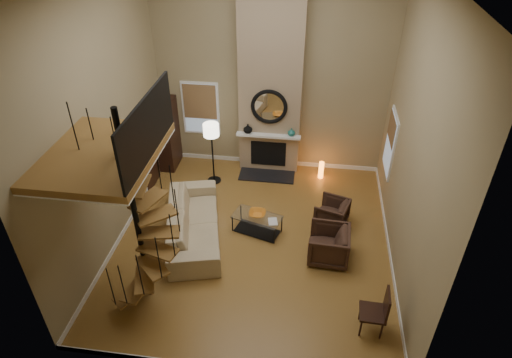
# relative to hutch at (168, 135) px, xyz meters

# --- Properties ---
(ground) EXTENTS (6.00, 6.50, 0.01)m
(ground) POSITION_rel_hutch_xyz_m (2.77, -2.83, -0.95)
(ground) COLOR #AC7C37
(ground) RESTS_ON ground
(back_wall) EXTENTS (6.00, 0.02, 5.50)m
(back_wall) POSITION_rel_hutch_xyz_m (2.77, 0.42, 1.80)
(back_wall) COLOR #978862
(back_wall) RESTS_ON ground
(front_wall) EXTENTS (6.00, 0.02, 5.50)m
(front_wall) POSITION_rel_hutch_xyz_m (2.77, -6.08, 1.80)
(front_wall) COLOR #978862
(front_wall) RESTS_ON ground
(left_wall) EXTENTS (0.02, 6.50, 5.50)m
(left_wall) POSITION_rel_hutch_xyz_m (-0.23, -2.83, 1.80)
(left_wall) COLOR #978862
(left_wall) RESTS_ON ground
(right_wall) EXTENTS (0.02, 6.50, 5.50)m
(right_wall) POSITION_rel_hutch_xyz_m (5.77, -2.83, 1.80)
(right_wall) COLOR #978862
(right_wall) RESTS_ON ground
(baseboard_back) EXTENTS (6.00, 0.02, 0.12)m
(baseboard_back) POSITION_rel_hutch_xyz_m (2.77, 0.41, -0.89)
(baseboard_back) COLOR white
(baseboard_back) RESTS_ON ground
(baseboard_left) EXTENTS (0.02, 6.50, 0.12)m
(baseboard_left) POSITION_rel_hutch_xyz_m (-0.22, -2.83, -0.89)
(baseboard_left) COLOR white
(baseboard_left) RESTS_ON ground
(baseboard_right) EXTENTS (0.02, 6.50, 0.12)m
(baseboard_right) POSITION_rel_hutch_xyz_m (5.76, -2.83, -0.89)
(baseboard_right) COLOR white
(baseboard_right) RESTS_ON ground
(chimney_breast) EXTENTS (1.60, 0.38, 5.50)m
(chimney_breast) POSITION_rel_hutch_xyz_m (2.77, 0.23, 1.80)
(chimney_breast) COLOR #998163
(chimney_breast) RESTS_ON ground
(hearth) EXTENTS (1.50, 0.60, 0.04)m
(hearth) POSITION_rel_hutch_xyz_m (2.77, -0.26, -0.93)
(hearth) COLOR black
(hearth) RESTS_ON ground
(firebox) EXTENTS (0.95, 0.02, 0.72)m
(firebox) POSITION_rel_hutch_xyz_m (2.77, 0.03, -0.40)
(firebox) COLOR black
(firebox) RESTS_ON chimney_breast
(mantel) EXTENTS (1.70, 0.18, 0.06)m
(mantel) POSITION_rel_hutch_xyz_m (2.77, -0.05, 0.20)
(mantel) COLOR white
(mantel) RESTS_ON chimney_breast
(mirror_frame) EXTENTS (0.94, 0.10, 0.94)m
(mirror_frame) POSITION_rel_hutch_xyz_m (2.77, 0.01, 1.00)
(mirror_frame) COLOR black
(mirror_frame) RESTS_ON chimney_breast
(mirror_disc) EXTENTS (0.80, 0.01, 0.80)m
(mirror_disc) POSITION_rel_hutch_xyz_m (2.77, 0.02, 1.00)
(mirror_disc) COLOR white
(mirror_disc) RESTS_ON chimney_breast
(vase_left) EXTENTS (0.24, 0.24, 0.25)m
(vase_left) POSITION_rel_hutch_xyz_m (2.22, -0.01, 0.35)
(vase_left) COLOR black
(vase_left) RESTS_ON mantel
(vase_right) EXTENTS (0.20, 0.20, 0.21)m
(vase_right) POSITION_rel_hutch_xyz_m (3.37, -0.01, 0.33)
(vase_right) COLOR #1C635B
(vase_right) RESTS_ON mantel
(window_back) EXTENTS (1.02, 0.06, 1.52)m
(window_back) POSITION_rel_hutch_xyz_m (0.87, 0.39, 0.67)
(window_back) COLOR white
(window_back) RESTS_ON back_wall
(window_right) EXTENTS (0.06, 1.02, 1.52)m
(window_right) POSITION_rel_hutch_xyz_m (5.74, -0.83, 0.68)
(window_right) COLOR white
(window_right) RESTS_ON right_wall
(entry_door) EXTENTS (0.10, 1.05, 2.16)m
(entry_door) POSITION_rel_hutch_xyz_m (-0.19, -1.03, 0.10)
(entry_door) COLOR white
(entry_door) RESTS_ON ground
(loft) EXTENTS (1.70, 2.20, 1.09)m
(loft) POSITION_rel_hutch_xyz_m (0.72, -4.63, 2.29)
(loft) COLOR olive
(loft) RESTS_ON left_wall
(spiral_stair) EXTENTS (1.47, 1.47, 4.06)m
(spiral_stair) POSITION_rel_hutch_xyz_m (0.98, -4.62, 0.83)
(spiral_stair) COLOR black
(spiral_stair) RESTS_ON ground
(hutch) EXTENTS (0.42, 0.90, 2.01)m
(hutch) POSITION_rel_hutch_xyz_m (0.00, 0.00, 0.00)
(hutch) COLOR black
(hutch) RESTS_ON ground
(sofa) EXTENTS (1.74, 2.96, 0.81)m
(sofa) POSITION_rel_hutch_xyz_m (1.40, -2.85, -0.55)
(sofa) COLOR tan
(sofa) RESTS_ON ground
(armchair_near) EXTENTS (0.88, 0.87, 0.64)m
(armchair_near) POSITION_rel_hutch_xyz_m (4.55, -2.08, -0.60)
(armchair_near) COLOR #3C251B
(armchair_near) RESTS_ON ground
(armchair_far) EXTENTS (0.89, 0.87, 0.78)m
(armchair_far) POSITION_rel_hutch_xyz_m (4.50, -3.16, -0.60)
(armchair_far) COLOR #3C251B
(armchair_far) RESTS_ON ground
(coffee_table) EXTENTS (1.21, 0.84, 0.43)m
(coffee_table) POSITION_rel_hutch_xyz_m (2.81, -2.54, -0.67)
(coffee_table) COLOR silver
(coffee_table) RESTS_ON ground
(bowl) EXTENTS (0.38, 0.38, 0.09)m
(bowl) POSITION_rel_hutch_xyz_m (2.81, -2.49, -0.45)
(bowl) COLOR orange
(bowl) RESTS_ON coffee_table
(book) EXTENTS (0.25, 0.30, 0.03)m
(book) POSITION_rel_hutch_xyz_m (3.16, -2.69, -0.49)
(book) COLOR gray
(book) RESTS_ON coffee_table
(floor_lamp) EXTENTS (0.40, 0.40, 1.71)m
(floor_lamp) POSITION_rel_hutch_xyz_m (1.39, -0.66, 0.46)
(floor_lamp) COLOR black
(floor_lamp) RESTS_ON ground
(accent_lamp) EXTENTS (0.14, 0.14, 0.48)m
(accent_lamp) POSITION_rel_hutch_xyz_m (4.22, -0.12, -0.70)
(accent_lamp) COLOR orange
(accent_lamp) RESTS_ON ground
(side_chair) EXTENTS (0.47, 0.47, 0.98)m
(side_chair) POSITION_rel_hutch_xyz_m (5.27, -4.89, -0.42)
(side_chair) COLOR black
(side_chair) RESTS_ON ground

